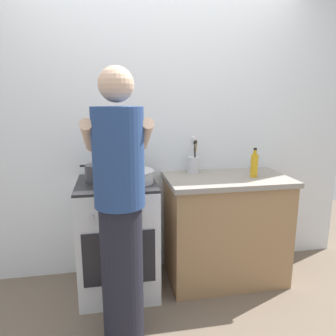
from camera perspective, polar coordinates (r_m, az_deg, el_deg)
name	(u,v)px	position (r m, az deg, el deg)	size (l,w,h in m)	color
ground	(165,293)	(2.70, -0.63, -21.82)	(6.00, 6.00, 0.00)	#6B5B4C
back_wall	(177,131)	(2.78, 1.63, 6.81)	(3.20, 0.10, 2.50)	silver
countertop	(225,228)	(2.74, 10.39, -10.70)	(1.00, 0.60, 0.90)	#99724C
stove_range	(118,237)	(2.58, -9.08, -12.24)	(0.60, 0.62, 0.90)	silver
pot	(97,173)	(2.44, -12.79, -0.95)	(0.25, 0.18, 0.14)	#38383D
mixing_bowl	(135,176)	(2.38, -6.10, -1.40)	(0.30, 0.30, 0.10)	#B7B7BC
utensil_crock	(193,161)	(2.68, 4.67, 1.22)	(0.10, 0.10, 0.32)	silver
oil_bottle	(254,165)	(2.63, 15.46, 0.54)	(0.06, 0.06, 0.24)	gold
person	(120,211)	(1.92, -8.69, -7.83)	(0.41, 0.50, 1.70)	black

